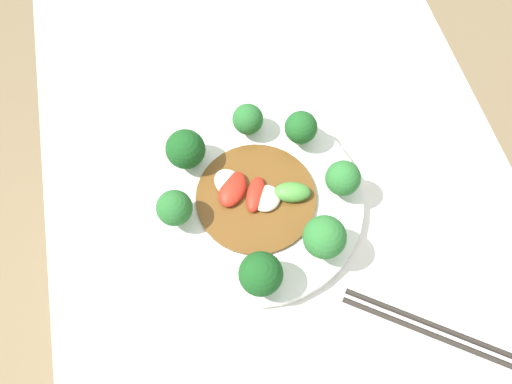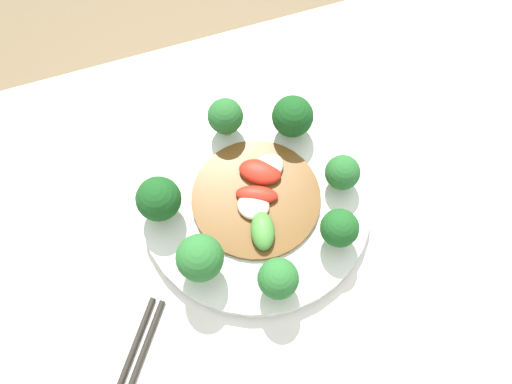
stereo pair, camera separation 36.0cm
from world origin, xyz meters
The scene contains 12 objects.
ground_plane centered at (0.00, 0.00, 0.00)m, with size 8.00×8.00×0.00m, color #7F6B4C.
table centered at (0.00, 0.00, 0.36)m, with size 1.06×0.66×0.71m.
plate centered at (-0.01, 0.04, 0.72)m, with size 0.29×0.29×0.02m.
broccoli_east centered at (0.10, 0.03, 0.76)m, with size 0.04×0.04×0.05m.
broccoli_northeast centered at (0.07, 0.12, 0.77)m, with size 0.05×0.05×0.06m.
broccoli_north centered at (-0.01, 0.15, 0.77)m, with size 0.05×0.05×0.06m.
broccoli_southwest centered at (-0.10, -0.02, 0.77)m, with size 0.05×0.05×0.07m.
broccoli_west centered at (-0.12, 0.06, 0.77)m, with size 0.05×0.05×0.07m.
broccoli_south centered at (-0.02, -0.07, 0.76)m, with size 0.05×0.05×0.06m.
broccoli_southeast centered at (0.07, -0.04, 0.77)m, with size 0.05×0.05×0.06m.
stirfry_center centered at (-0.01, 0.04, 0.74)m, with size 0.16×0.16×0.02m.
chopsticks centered at (-0.23, -0.14, 0.72)m, with size 0.15×0.21×0.01m.
Camera 1 is at (-0.28, 0.11, 1.34)m, focal length 35.00 mm.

